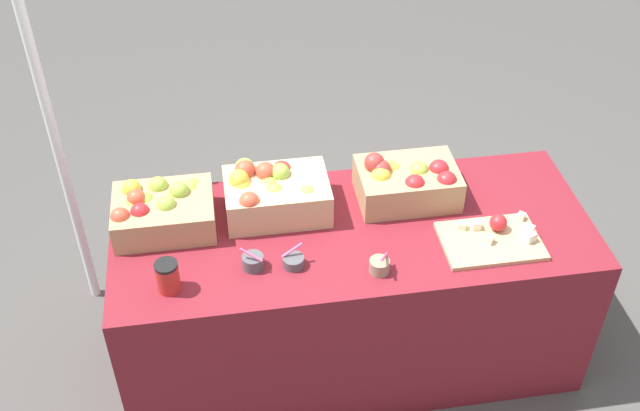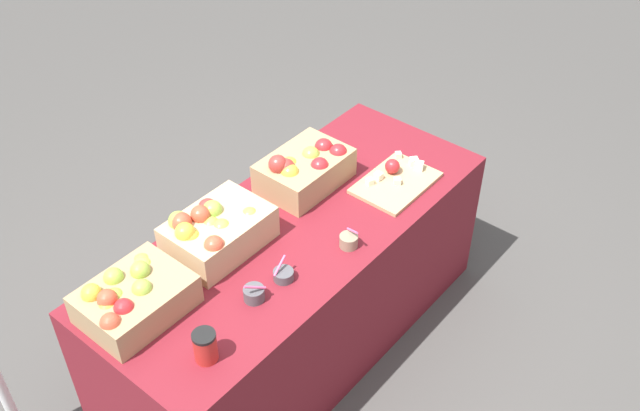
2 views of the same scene
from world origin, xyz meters
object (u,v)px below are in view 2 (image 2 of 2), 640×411
apple_crate_left (132,297)px  cutting_board_front (396,179)px  apple_crate_right (305,169)px  sample_bowl_mid (254,294)px  sample_bowl_far (349,241)px  apple_crate_middle (216,230)px  coffee_cup (205,346)px  sample_bowl_near (283,275)px

apple_crate_left → cutting_board_front: size_ratio=1.02×
apple_crate_left → apple_crate_right: size_ratio=0.96×
sample_bowl_mid → sample_bowl_far: size_ratio=1.00×
apple_crate_middle → sample_bowl_mid: size_ratio=3.98×
cutting_board_front → apple_crate_right: bearing=131.0°
apple_crate_right → sample_bowl_mid: bearing=-154.7°
apple_crate_left → coffee_cup: (0.02, -0.36, -0.02)m
sample_bowl_mid → coffee_cup: bearing=-168.1°
apple_crate_left → cutting_board_front: (1.26, -0.29, -0.06)m
sample_bowl_far → coffee_cup: bearing=177.9°
apple_crate_middle → cutting_board_front: 0.88m
apple_crate_left → apple_crate_middle: apple_crate_middle is taller
apple_crate_left → coffee_cup: bearing=-86.9°
sample_bowl_mid → coffee_cup: 0.32m
apple_crate_right → sample_bowl_mid: size_ratio=3.90×
apple_crate_middle → sample_bowl_near: apple_crate_middle is taller
sample_bowl_mid → cutting_board_front: bearing=0.1°
sample_bowl_mid → sample_bowl_far: (0.46, -0.09, 0.00)m
cutting_board_front → coffee_cup: bearing=-176.9°
sample_bowl_near → sample_bowl_far: 0.32m
apple_crate_right → coffee_cup: (-0.97, -0.38, -0.02)m
apple_crate_left → apple_crate_middle: bearing=2.8°
apple_crate_right → sample_bowl_far: (-0.20, -0.41, -0.06)m
apple_crate_middle → apple_crate_left: bearing=-177.2°
apple_crate_middle → sample_bowl_near: 0.34m
coffee_cup → apple_crate_middle: bearing=42.1°
apple_crate_left → coffee_cup: apple_crate_left is taller
apple_crate_right → cutting_board_front: (0.27, -0.31, -0.07)m
cutting_board_front → sample_bowl_far: 0.48m
apple_crate_left → apple_crate_right: (0.99, 0.02, 0.01)m
cutting_board_front → sample_bowl_mid: bearing=-179.9°
apple_crate_left → apple_crate_middle: (0.44, 0.02, 0.01)m
cutting_board_front → sample_bowl_mid: 0.93m
cutting_board_front → sample_bowl_mid: (-0.93, -0.00, 0.01)m
sample_bowl_mid → apple_crate_middle: bearing=70.1°
sample_bowl_near → coffee_cup: coffee_cup is taller
cutting_board_front → sample_bowl_near: sample_bowl_near is taller
sample_bowl_far → apple_crate_left: bearing=153.7°
apple_crate_right → sample_bowl_mid: 0.73m
apple_crate_middle → sample_bowl_far: bearing=-49.9°
apple_crate_middle → cutting_board_front: size_ratio=1.08×
apple_crate_right → cutting_board_front: apple_crate_right is taller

